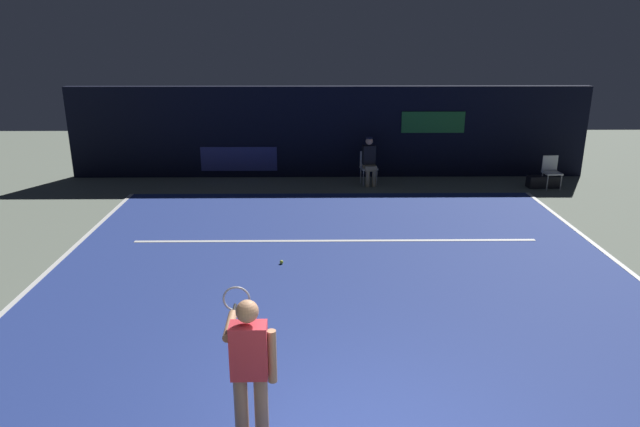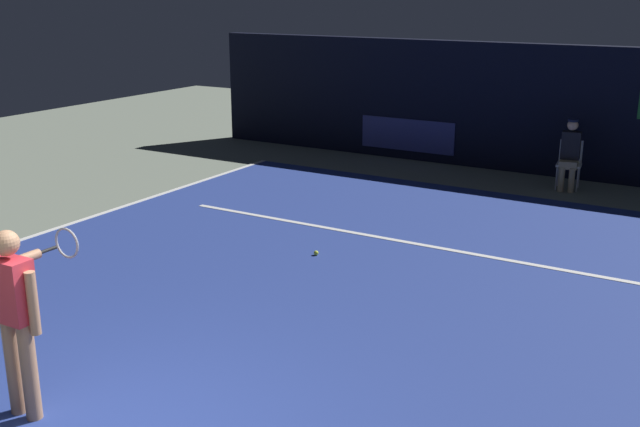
% 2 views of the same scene
% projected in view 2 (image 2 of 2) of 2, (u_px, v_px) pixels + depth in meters
% --- Properties ---
extents(ground_plane, '(30.42, 30.42, 0.00)m').
position_uv_depth(ground_plane, '(357.00, 286.00, 9.72)').
color(ground_plane, gray).
extents(court_surface, '(10.51, 10.85, 0.01)m').
position_uv_depth(court_surface, '(357.00, 286.00, 9.71)').
color(court_surface, navy).
rests_on(court_surface, ground).
extents(line_sideline_right, '(0.10, 10.85, 0.01)m').
position_uv_depth(line_sideline_right, '(71.00, 223.00, 12.26)').
color(line_sideline_right, white).
rests_on(line_sideline_right, court_surface).
extents(line_service, '(8.20, 0.10, 0.01)m').
position_uv_depth(line_service, '(417.00, 244.00, 11.28)').
color(line_service, white).
rests_on(line_service, court_surface).
extents(back_wall, '(14.85, 0.33, 2.60)m').
position_uv_depth(back_wall, '(529.00, 109.00, 15.42)').
color(back_wall, black).
rests_on(back_wall, ground).
extents(tennis_player, '(0.63, 0.92, 1.73)m').
position_uv_depth(tennis_player, '(17.00, 312.00, 6.52)').
color(tennis_player, tan).
rests_on(tennis_player, ground).
extents(line_judge_on_chair, '(0.49, 0.57, 1.32)m').
position_uv_depth(line_judge_on_chair, '(570.00, 153.00, 14.23)').
color(line_judge_on_chair, white).
rests_on(line_judge_on_chair, ground).
extents(tennis_ball, '(0.07, 0.07, 0.07)m').
position_uv_depth(tennis_ball, '(316.00, 253.00, 10.81)').
color(tennis_ball, '#CCE033').
rests_on(tennis_ball, court_surface).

